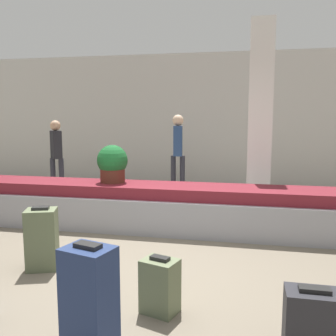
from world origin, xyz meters
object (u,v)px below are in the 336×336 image
pillar (260,120)px  suitcase_5 (89,300)px  suitcase_1 (313,323)px  suitcase_0 (160,286)px  suitcase_2 (42,239)px  potted_plant_1 (112,164)px  traveler_2 (56,150)px  traveler_1 (178,146)px

pillar → suitcase_5: pillar is taller
suitcase_1 → suitcase_0: bearing=163.8°
suitcase_1 → suitcase_2: bearing=159.8°
potted_plant_1 → pillar: bearing=26.7°
suitcase_5 → traveler_2: traveler_2 is taller
pillar → suitcase_5: bearing=-107.0°
traveler_2 → suitcase_1: bearing=-179.1°
pillar → suitcase_2: (-2.35, -2.86, -1.27)m
suitcase_0 → suitcase_2: suitcase_2 is taller
traveler_2 → suitcase_2: bearing=163.8°
suitcase_0 → suitcase_5: bearing=-102.2°
suitcase_5 → potted_plant_1: potted_plant_1 is taller
suitcase_5 → suitcase_0: bearing=75.8°
pillar → traveler_1: size_ratio=1.89×
suitcase_2 → traveler_1: size_ratio=0.41×
pillar → traveler_2: size_ratio=2.04×
traveler_1 → suitcase_1: bearing=12.6°
traveler_1 → suitcase_5: bearing=-3.0°
suitcase_5 → pillar: bearing=89.1°
traveler_1 → suitcase_0: bearing=1.5°
suitcase_2 → traveler_2: bearing=96.9°
suitcase_5 → traveler_2: (-2.95, 5.08, 0.54)m
traveler_1 → traveler_2: traveler_1 is taller
suitcase_2 → potted_plant_1: (0.17, 1.76, 0.61)m
potted_plant_1 → traveler_2: (-2.03, 2.06, -0.02)m
suitcase_2 → potted_plant_1: bearing=65.4°
potted_plant_1 → traveler_2: traveler_2 is taller
suitcase_0 → suitcase_1: bearing=1.4°
suitcase_0 → suitcase_2: (-1.46, 0.64, 0.10)m
suitcase_0 → suitcase_5: 0.73m
pillar → traveler_1: (-1.65, 1.51, -0.59)m
pillar → suitcase_2: size_ratio=4.64×
pillar → traveler_2: bearing=167.1°
suitcase_2 → suitcase_1: bearing=-39.7°
potted_plant_1 → suitcase_2: bearing=-95.6°
suitcase_0 → suitcase_1: suitcase_1 is taller
suitcase_5 → potted_plant_1: bearing=123.1°
suitcase_1 → traveler_2: 6.61m
suitcase_2 → traveler_2: (-1.86, 3.82, 0.59)m
suitcase_1 → suitcase_5: suitcase_5 is taller
suitcase_0 → suitcase_1: (1.16, -0.35, 0.00)m
potted_plant_1 → traveler_2: bearing=134.5°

